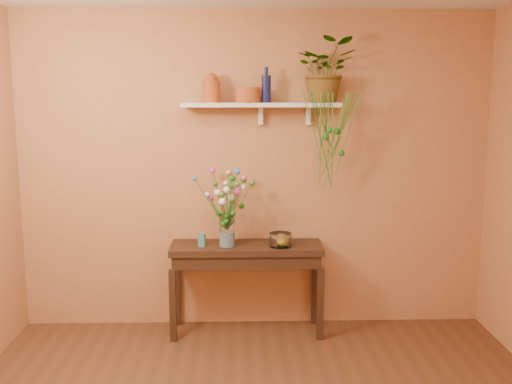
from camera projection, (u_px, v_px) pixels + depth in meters
name	position (u px, v px, depth m)	size (l,w,h in m)	color
room	(264.00, 223.00, 3.07)	(4.04, 4.04, 2.70)	brown
sideboard	(246.00, 257.00, 4.94)	(1.26, 0.41, 0.77)	#3D2218
wall_shelf	(262.00, 105.00, 4.83)	(1.30, 0.24, 0.19)	white
terracotta_jug	(211.00, 89.00, 4.77)	(0.17, 0.17, 0.24)	#AF3D1F
terracotta_pot	(248.00, 95.00, 4.78)	(0.20, 0.20, 0.12)	#AF3D1F
blue_bottle	(266.00, 88.00, 4.78)	(0.08, 0.08, 0.29)	#141643
spider_plant	(326.00, 70.00, 4.81)	(0.47, 0.41, 0.52)	#1B6315
plant_fronds	(332.00, 135.00, 4.74)	(0.48, 0.28, 0.79)	#1B6315
glass_vase	(227.00, 233.00, 4.84)	(0.13, 0.13, 0.27)	white
bouquet	(228.00, 194.00, 4.78)	(0.51, 0.48, 0.49)	#386B28
glass_bowl	(280.00, 240.00, 4.86)	(0.18, 0.18, 0.11)	white
lemon	(282.00, 241.00, 4.86)	(0.07, 0.07, 0.07)	gold
carton	(202.00, 240.00, 4.85)	(0.06, 0.04, 0.11)	teal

